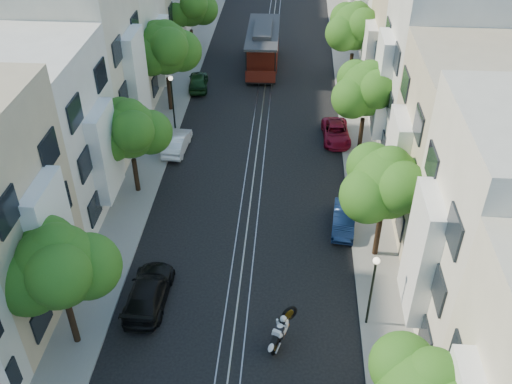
% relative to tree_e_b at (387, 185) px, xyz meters
% --- Properties ---
extents(ground, '(200.00, 200.00, 0.00)m').
position_rel_tree_e_b_xyz_m(ground, '(-7.26, 19.02, -4.73)').
color(ground, black).
rests_on(ground, ground).
extents(sidewalk_east, '(2.50, 80.00, 0.12)m').
position_rel_tree_e_b_xyz_m(sidewalk_east, '(-0.01, 19.02, -4.67)').
color(sidewalk_east, gray).
rests_on(sidewalk_east, ground).
extents(sidewalk_west, '(2.50, 80.00, 0.12)m').
position_rel_tree_e_b_xyz_m(sidewalk_west, '(-14.51, 19.02, -4.67)').
color(sidewalk_west, gray).
rests_on(sidewalk_west, ground).
extents(rail_left, '(0.06, 80.00, 0.02)m').
position_rel_tree_e_b_xyz_m(rail_left, '(-7.81, 19.02, -4.72)').
color(rail_left, gray).
rests_on(rail_left, ground).
extents(rail_slot, '(0.06, 80.00, 0.02)m').
position_rel_tree_e_b_xyz_m(rail_slot, '(-7.26, 19.02, -4.72)').
color(rail_slot, gray).
rests_on(rail_slot, ground).
extents(rail_right, '(0.06, 80.00, 0.02)m').
position_rel_tree_e_b_xyz_m(rail_right, '(-6.71, 19.02, -4.72)').
color(rail_right, gray).
rests_on(rail_right, ground).
extents(lane_line, '(0.08, 80.00, 0.01)m').
position_rel_tree_e_b_xyz_m(lane_line, '(-7.26, 19.02, -4.73)').
color(lane_line, tan).
rests_on(lane_line, ground).
extents(townhouses_east, '(7.75, 72.00, 12.00)m').
position_rel_tree_e_b_xyz_m(townhouses_east, '(4.61, 18.94, 0.45)').
color(townhouses_east, beige).
rests_on(townhouses_east, ground).
extents(townhouses_west, '(7.75, 72.00, 11.76)m').
position_rel_tree_e_b_xyz_m(townhouses_west, '(-19.13, 18.94, 0.35)').
color(townhouses_west, silver).
rests_on(townhouses_west, ground).
extents(tree_e_b, '(4.93, 4.08, 6.68)m').
position_rel_tree_e_b_xyz_m(tree_e_b, '(0.00, 0.00, 0.00)').
color(tree_e_b, black).
rests_on(tree_e_b, ground).
extents(tree_e_c, '(4.84, 3.99, 6.52)m').
position_rel_tree_e_b_xyz_m(tree_e_c, '(-0.00, 11.00, -0.13)').
color(tree_e_c, black).
rests_on(tree_e_c, ground).
extents(tree_e_d, '(5.01, 4.16, 6.85)m').
position_rel_tree_e_b_xyz_m(tree_e_d, '(0.00, 22.00, 0.13)').
color(tree_e_d, black).
rests_on(tree_e_d, ground).
extents(tree_w_a, '(4.93, 4.08, 6.68)m').
position_rel_tree_e_b_xyz_m(tree_w_a, '(-14.40, -7.00, 0.00)').
color(tree_w_a, black).
rests_on(tree_w_a, ground).
extents(tree_w_b, '(4.72, 3.87, 6.27)m').
position_rel_tree_e_b_xyz_m(tree_w_b, '(-14.40, 5.00, -0.34)').
color(tree_w_b, black).
rests_on(tree_w_b, ground).
extents(tree_w_c, '(5.13, 4.28, 7.09)m').
position_rel_tree_e_b_xyz_m(tree_w_c, '(-14.40, 16.00, 0.34)').
color(tree_w_c, black).
rests_on(tree_w_c, ground).
extents(tree_w_d, '(4.84, 3.99, 6.52)m').
position_rel_tree_e_b_xyz_m(tree_w_d, '(-14.40, 27.00, -0.13)').
color(tree_w_d, black).
rests_on(tree_w_d, ground).
extents(lamp_east, '(0.32, 0.32, 4.16)m').
position_rel_tree_e_b_xyz_m(lamp_east, '(-0.96, -4.98, -1.89)').
color(lamp_east, black).
rests_on(lamp_east, ground).
extents(lamp_west, '(0.32, 0.32, 4.16)m').
position_rel_tree_e_b_xyz_m(lamp_west, '(-13.56, 13.02, -1.89)').
color(lamp_west, black).
rests_on(lamp_west, ground).
extents(sportbike_rider, '(1.26, 2.02, 1.68)m').
position_rel_tree_e_b_xyz_m(sportbike_rider, '(-5.02, -6.39, -3.80)').
color(sportbike_rider, black).
rests_on(sportbike_rider, ground).
extents(cable_car, '(2.86, 8.89, 3.41)m').
position_rel_tree_e_b_xyz_m(cable_car, '(-7.70, 24.95, -2.72)').
color(cable_car, black).
rests_on(cable_car, ground).
extents(parked_car_e_mid, '(1.60, 3.69, 1.18)m').
position_rel_tree_e_b_xyz_m(parked_car_e_mid, '(-1.66, 2.29, -4.14)').
color(parked_car_e_mid, '#0B1938').
rests_on(parked_car_e_mid, ground).
extents(parked_car_e_far, '(2.08, 4.16, 1.13)m').
position_rel_tree_e_b_xyz_m(parked_car_e_far, '(-1.66, 12.35, -4.17)').
color(parked_car_e_far, maroon).
rests_on(parked_car_e_far, ground).
extents(parked_car_w_near, '(1.99, 4.70, 1.35)m').
position_rel_tree_e_b_xyz_m(parked_car_w_near, '(-11.66, -4.23, -4.06)').
color(parked_car_w_near, black).
rests_on(parked_car_w_near, ground).
extents(parked_car_w_mid, '(1.57, 3.91, 1.26)m').
position_rel_tree_e_b_xyz_m(parked_car_w_mid, '(-12.86, 10.11, -4.10)').
color(parked_car_w_mid, white).
rests_on(parked_car_w_mid, ground).
extents(parked_car_w_far, '(1.98, 4.02, 1.32)m').
position_rel_tree_e_b_xyz_m(parked_car_w_far, '(-12.86, 20.09, -4.07)').
color(parked_car_w_far, '#153516').
rests_on(parked_car_w_far, ground).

